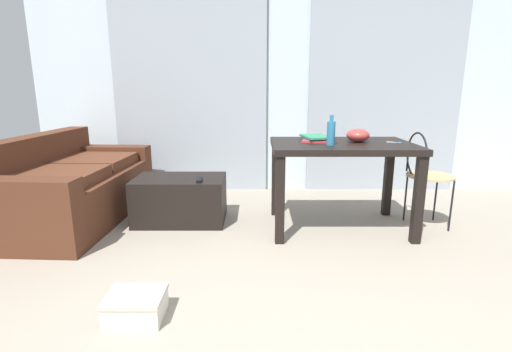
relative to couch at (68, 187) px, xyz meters
name	(u,v)px	position (x,y,z in m)	size (l,w,h in m)	color
ground_plane	(303,254)	(2.08, -0.78, -0.30)	(7.25, 7.25, 0.00)	gray
wall_back	(286,75)	(2.08, 1.13, 1.04)	(5.82, 0.10, 2.69)	silver
curtains	(286,92)	(2.08, 1.05, 0.84)	(3.98, 0.03, 2.29)	#99A3AD
couch	(68,187)	(0.00, 0.00, 0.00)	(0.99, 1.78, 0.77)	#4C2819
coffee_table	(179,200)	(1.03, -0.07, -0.10)	(0.80, 0.50, 0.41)	black
craft_table	(340,156)	(2.44, -0.23, 0.33)	(1.17, 0.79, 0.75)	black
wire_chair	(422,168)	(3.17, -0.19, 0.22)	(0.40, 0.40, 0.83)	tan
bottle_near	(329,133)	(2.32, -0.37, 0.55)	(0.07, 0.07, 0.24)	teal
bowl	(356,135)	(2.59, -0.18, 0.50)	(0.19, 0.19, 0.11)	#9E3833
book_stack	(314,138)	(2.24, -0.12, 0.47)	(0.27, 0.34, 0.04)	red
scissors	(394,142)	(2.89, -0.24, 0.45)	(0.12, 0.09, 0.00)	#9EA0A5
tv_remote_primary	(198,180)	(1.23, -0.19, 0.12)	(0.05, 0.16, 0.02)	black
shoebox	(134,306)	(1.09, -1.57, -0.23)	(0.30, 0.24, 0.14)	beige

